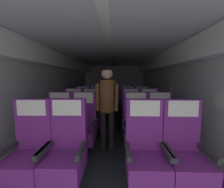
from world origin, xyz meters
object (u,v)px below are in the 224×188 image
seat_a_right_window (145,154)px  seat_b_right_window (136,128)px  seat_d_left_window (82,107)px  seat_e_left_window (88,102)px  seat_d_right_window (128,108)px  seat_e_right_window (126,102)px  seat_c_left_aisle (91,115)px  seat_a_left_window (29,153)px  seat_c_right_aisle (150,115)px  seat_c_left_window (73,115)px  seat_a_right_aisle (185,155)px  seat_a_left_aisle (66,153)px  seat_d_left_aisle (96,107)px  seat_e_left_aisle (100,102)px  seat_b_right_aisle (160,128)px  seat_d_right_aisle (143,108)px  seat_b_left_aisle (83,127)px  seat_e_right_aisle (138,103)px  flight_attendant (107,99)px  seat_c_right_window (131,115)px  seat_b_left_window (59,127)px

seat_a_right_window → seat_b_right_window: bearing=89.2°
seat_d_left_window → seat_e_left_window: same height
seat_d_right_window → seat_e_right_window: (-0.01, 0.95, 0.00)m
seat_c_left_aisle → seat_a_left_window: bearing=-103.3°
seat_c_right_aisle → seat_d_left_window: same height
seat_b_right_window → seat_c_left_window: (-1.46, 0.95, 0.00)m
seat_a_right_aisle → seat_a_left_window: bearing=-179.7°
seat_a_left_aisle → seat_c_left_window: same height
seat_a_right_window → seat_b_right_window: 0.94m
seat_c_left_aisle → seat_c_left_window: bearing=177.8°
seat_a_right_window → seat_d_left_aisle: bearing=109.2°
seat_e_left_aisle → seat_a_right_aisle: bearing=-69.0°
seat_a_right_aisle → seat_b_right_aisle: same height
seat_c_left_window → seat_d_right_aisle: (1.91, 0.93, 0.00)m
seat_c_right_aisle → seat_d_right_aisle: (-0.01, 0.94, 0.00)m
seat_e_left_window → seat_e_left_aisle: size_ratio=1.00×
seat_c_right_aisle → seat_d_left_window: 2.13m
seat_c_left_aisle → seat_d_left_aisle: same height
seat_a_left_window → seat_c_left_aisle: same height
seat_d_right_aisle → seat_e_right_window: 1.04m
seat_b_left_aisle → seat_e_right_aisle: size_ratio=1.00×
seat_a_left_aisle → seat_e_left_window: bearing=96.9°
seat_a_left_aisle → seat_c_left_window: size_ratio=1.00×
seat_a_left_aisle → seat_e_left_window: (-0.45, 3.77, 0.00)m
seat_d_left_aisle → seat_d_right_window: 1.00m
seat_b_right_aisle → seat_d_right_window: same height
seat_b_left_aisle → seat_e_right_window: same height
seat_a_left_aisle → seat_b_right_window: size_ratio=1.00×
seat_b_left_aisle → seat_d_left_aisle: 1.90m
seat_a_left_window → seat_a_left_aisle: (0.45, 0.02, 0.00)m
seat_c_left_aisle → flight_attendant: flight_attendant is taller
seat_a_left_aisle → seat_c_right_window: 2.12m
seat_a_right_aisle → seat_e_left_window: (-1.91, 3.78, 0.00)m
seat_a_left_aisle → seat_e_right_window: same height
seat_a_right_window → seat_a_left_aisle: bearing=179.7°
seat_c_left_aisle → seat_c_right_window: 1.00m
seat_c_right_window → seat_d_right_aisle: bearing=64.4°
seat_c_right_window → seat_d_right_aisle: same height
seat_a_right_window → seat_b_left_aisle: size_ratio=1.00×
seat_d_left_window → seat_c_left_window: bearing=-90.8°
seat_a_right_aisle → seat_e_right_aisle: 3.76m
seat_e_right_aisle → seat_c_right_aisle: bearing=-89.7°
seat_b_left_aisle → seat_e_left_window: same height
seat_d_right_aisle → seat_d_right_window: same height
seat_b_left_window → flight_attendant: flight_attendant is taller
seat_b_left_aisle → seat_d_right_window: 2.12m
seat_d_left_window → seat_e_right_aisle: same height
seat_c_left_window → seat_e_right_window: (1.45, 1.87, 0.00)m
seat_c_left_window → seat_c_right_aisle: same height
seat_a_left_window → seat_c_left_window: same height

